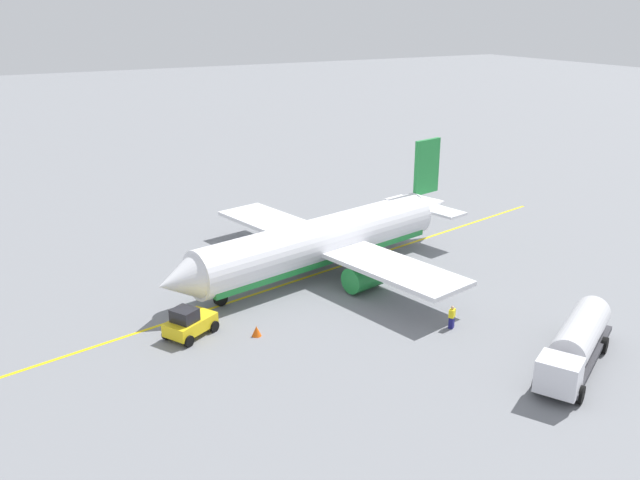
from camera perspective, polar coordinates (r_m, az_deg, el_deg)
The scene contains 7 objects.
ground_plane at distance 57.74m, azimuth 0.00°, elevation -2.81°, with size 400.00×400.00×0.00m, color slate.
airplane at distance 57.04m, azimuth 0.35°, elevation -0.12°, with size 31.61×27.77×9.90m.
fuel_tanker at distance 45.51m, azimuth 20.96°, elevation -8.18°, with size 10.79×7.45×3.15m.
pushback_tug at distance 47.59m, azimuth -11.06°, elevation -6.92°, with size 4.12×3.67×2.20m.
refueling_worker at distance 48.81m, azimuth 11.14°, elevation -6.47°, with size 0.63×0.59×1.71m.
safety_cone_nose at distance 47.21m, azimuth -5.42°, elevation -7.71°, with size 0.67×0.67×0.75m, color #F2590F.
taxi_line_marking at distance 57.74m, azimuth 0.00°, elevation -2.80°, with size 61.79×0.30×0.01m, color yellow.
Camera 1 is at (25.65, 46.92, 21.78)m, focal length 37.64 mm.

